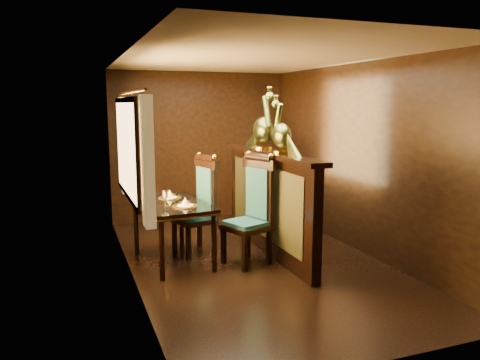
{
  "coord_description": "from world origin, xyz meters",
  "views": [
    {
      "loc": [
        -2.13,
        -5.23,
        1.96
      ],
      "look_at": [
        -0.08,
        0.3,
        1.0
      ],
      "focal_mm": 35.0,
      "sensor_mm": 36.0,
      "label": 1
    }
  ],
  "objects_px": {
    "chair_left": "(254,206)",
    "peacock_right": "(263,119)",
    "peacock_left": "(282,125)",
    "chair_right": "(202,201)",
    "dining_table": "(172,208)"
  },
  "relations": [
    {
      "from": "chair_left",
      "to": "peacock_right",
      "type": "xyz_separation_m",
      "value": [
        0.32,
        0.49,
        1.05
      ]
    },
    {
      "from": "chair_left",
      "to": "peacock_left",
      "type": "distance_m",
      "value": 1.05
    },
    {
      "from": "chair_right",
      "to": "peacock_right",
      "type": "relative_size",
      "value": 1.61
    },
    {
      "from": "dining_table",
      "to": "peacock_right",
      "type": "bearing_deg",
      "value": -0.1
    },
    {
      "from": "dining_table",
      "to": "chair_right",
      "type": "height_order",
      "value": "chair_right"
    },
    {
      "from": "chair_right",
      "to": "peacock_right",
      "type": "xyz_separation_m",
      "value": [
        0.82,
        -0.14,
        1.08
      ]
    },
    {
      "from": "dining_table",
      "to": "chair_left",
      "type": "xyz_separation_m",
      "value": [
        0.96,
        -0.36,
        0.03
      ]
    },
    {
      "from": "peacock_left",
      "to": "dining_table",
      "type": "bearing_deg",
      "value": 161.28
    },
    {
      "from": "chair_right",
      "to": "chair_left",
      "type": "bearing_deg",
      "value": -66.44
    },
    {
      "from": "peacock_right",
      "to": "chair_left",
      "type": "bearing_deg",
      "value": -123.09
    },
    {
      "from": "peacock_left",
      "to": "chair_left",
      "type": "bearing_deg",
      "value": 166.44
    },
    {
      "from": "chair_right",
      "to": "peacock_right",
      "type": "height_order",
      "value": "peacock_right"
    },
    {
      "from": "peacock_left",
      "to": "chair_right",
      "type": "bearing_deg",
      "value": 139.12
    },
    {
      "from": "chair_left",
      "to": "peacock_right",
      "type": "bearing_deg",
      "value": 36.93
    },
    {
      "from": "chair_left",
      "to": "chair_right",
      "type": "bearing_deg",
      "value": 108.23
    }
  ]
}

